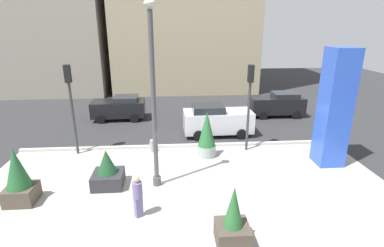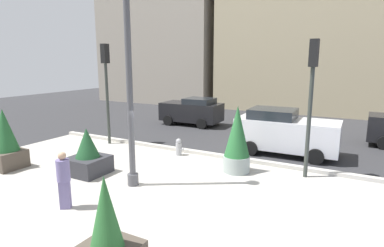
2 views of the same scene
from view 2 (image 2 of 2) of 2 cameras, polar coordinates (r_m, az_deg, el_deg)
name	(u,v)px [view 2 (image 2 of 2)]	position (r m, az deg, el deg)	size (l,w,h in m)	color
ground_plane	(227,152)	(14.41, 6.21, -5.17)	(60.00, 60.00, 0.00)	#2D2D30
plaza_pavement	(146,205)	(9.48, -8.21, -14.22)	(18.00, 10.00, 0.02)	#ADA89E
curb_strip	(219,156)	(13.61, 4.80, -5.78)	(18.00, 0.24, 0.16)	#B7B2A8
lamp_post	(129,72)	(10.11, -11.24, 9.07)	(0.44, 0.44, 7.59)	#4C4C51
potted_plant_mid_plaza	(107,243)	(6.41, -14.96, -19.97)	(1.06, 1.06, 2.08)	#4C4238
potted_plant_by_pillar	(88,156)	(12.11, -18.19, -5.53)	(1.29, 1.29, 1.69)	#2D2D33
potted_plant_curbside	(5,141)	(13.91, -30.46, -2.75)	(1.10, 1.10, 2.30)	#4C4238
potted_plant_near_left	(237,140)	(11.68, 8.08, -3.02)	(0.99, 0.99, 2.48)	gray
fire_hydrant	(179,147)	(13.80, -2.39, -4.25)	(0.36, 0.26, 0.75)	#99999E
traffic_light_far_side	(106,78)	(15.86, -15.12, 7.88)	(0.28, 0.42, 4.82)	#333833
traffic_light_corner	(312,86)	(11.43, 20.65, 6.25)	(0.28, 0.42, 4.75)	#333833
car_curb_east	(192,111)	(20.28, 0.03, 2.27)	(3.85, 2.14, 1.73)	black
car_far_lane	(285,132)	(14.47, 16.37, -1.46)	(4.33, 2.16, 1.97)	silver
pedestrian_on_sidewalk	(64,178)	(9.50, -22.03, -8.97)	(0.50, 0.50, 1.64)	slate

